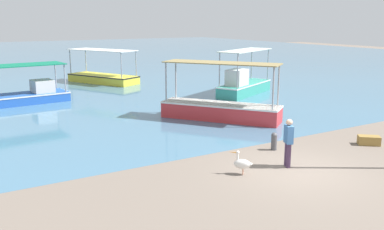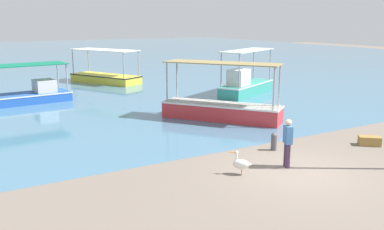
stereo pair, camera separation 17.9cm
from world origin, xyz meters
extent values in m
plane|color=#716458|center=(0.00, 0.00, 0.00)|extent=(120.00, 120.00, 0.00)
cube|color=teal|center=(0.00, 48.00, 0.00)|extent=(110.00, 90.00, 0.00)
cube|color=teal|center=(7.70, 12.82, 0.38)|extent=(5.39, 3.71, 0.75)
cube|color=silver|center=(7.70, 12.82, 0.71)|extent=(5.44, 3.76, 0.08)
cylinder|color=#99999E|center=(9.55, 14.45, 1.84)|extent=(0.08, 0.08, 2.17)
cylinder|color=#99999E|center=(10.12, 13.32, 1.84)|extent=(0.08, 0.08, 2.17)
cylinder|color=#99999E|center=(5.28, 12.32, 1.84)|extent=(0.08, 0.08, 2.17)
cylinder|color=#99999E|center=(5.85, 11.18, 1.84)|extent=(0.08, 0.08, 2.17)
cube|color=silver|center=(7.70, 12.82, 2.95)|extent=(5.26, 3.71, 0.05)
cube|color=silver|center=(6.64, 12.29, 1.28)|extent=(1.75, 1.58, 1.05)
cube|color=blue|center=(-5.70, 17.18, 0.29)|extent=(5.23, 2.40, 0.57)
cube|color=silver|center=(-5.70, 17.18, 0.53)|extent=(5.27, 2.44, 0.08)
cylinder|color=#99999E|center=(-3.35, 16.52, 1.43)|extent=(0.08, 0.08, 1.71)
cylinder|color=#99999E|center=(-3.50, 18.24, 1.43)|extent=(0.08, 0.08, 1.71)
cube|color=#0F694B|center=(-5.70, 17.18, 2.31)|extent=(5.03, 2.48, 0.05)
cube|color=silver|center=(-4.56, 17.28, 0.95)|extent=(1.30, 1.47, 0.75)
cube|color=red|center=(2.06, 7.48, 0.42)|extent=(4.74, 5.69, 0.83)
cube|color=silver|center=(2.06, 7.48, 0.79)|extent=(4.80, 5.74, 0.08)
cylinder|color=#99999E|center=(4.18, 5.63, 1.84)|extent=(0.08, 0.08, 2.02)
cylinder|color=#99999E|center=(3.22, 4.91, 1.84)|extent=(0.08, 0.08, 2.02)
cylinder|color=#99999E|center=(0.90, 10.05, 1.84)|extent=(0.08, 0.08, 2.02)
cylinder|color=#99999E|center=(-0.07, 9.34, 1.84)|extent=(0.08, 0.08, 2.02)
cube|color=olive|center=(2.06, 7.48, 2.87)|extent=(4.71, 5.58, 0.05)
cube|color=gold|center=(1.28, 22.86, 0.32)|extent=(4.43, 6.20, 0.63)
cube|color=black|center=(1.28, 22.86, 0.59)|extent=(4.49, 6.25, 0.08)
cylinder|color=#99999E|center=(3.27, 20.82, 1.60)|extent=(0.08, 0.08, 1.94)
cylinder|color=#99999E|center=(1.75, 20.04, 1.60)|extent=(0.08, 0.08, 1.94)
cylinder|color=#99999E|center=(0.80, 25.69, 1.60)|extent=(0.08, 0.08, 1.94)
cylinder|color=#99999E|center=(-0.72, 24.91, 1.60)|extent=(0.08, 0.08, 1.94)
cube|color=silver|center=(1.28, 22.86, 2.60)|extent=(4.43, 6.06, 0.05)
cylinder|color=#E0997A|center=(-1.80, 0.59, 0.11)|extent=(0.03, 0.03, 0.22)
cylinder|color=#E0997A|center=(-1.73, 0.66, 0.11)|extent=(0.03, 0.03, 0.22)
ellipsoid|color=white|center=(-1.79, 0.64, 0.36)|extent=(0.59, 0.60, 0.32)
ellipsoid|color=white|center=(-1.61, 0.47, 0.38)|extent=(0.20, 0.20, 0.10)
cylinder|color=white|center=(-1.90, 0.75, 0.58)|extent=(0.07, 0.07, 0.26)
sphere|color=white|center=(-1.90, 0.75, 0.74)|extent=(0.11, 0.11, 0.11)
cone|color=#E5933F|center=(-2.01, 0.87, 0.73)|extent=(0.25, 0.25, 0.06)
cylinder|color=#47474C|center=(0.92, 2.16, 0.28)|extent=(0.22, 0.22, 0.55)
sphere|color=#4C4C51|center=(0.92, 2.16, 0.58)|extent=(0.24, 0.24, 0.24)
cylinder|color=#442D4B|center=(-0.02, 0.36, 0.42)|extent=(0.16, 0.16, 0.85)
cylinder|color=#442D4B|center=(0.05, 0.53, 0.42)|extent=(0.16, 0.16, 0.85)
cube|color=#37649B|center=(0.01, 0.44, 1.16)|extent=(0.36, 0.45, 0.62)
sphere|color=tan|center=(0.01, 0.44, 1.58)|extent=(0.22, 0.22, 0.22)
cube|color=olive|center=(4.71, 0.73, 0.18)|extent=(0.94, 0.90, 0.37)
camera|label=1|loc=(-10.00, -9.92, 5.00)|focal=40.00mm
camera|label=2|loc=(-9.85, -10.01, 5.00)|focal=40.00mm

